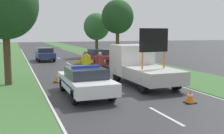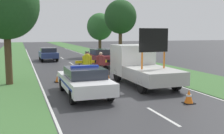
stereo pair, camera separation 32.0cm
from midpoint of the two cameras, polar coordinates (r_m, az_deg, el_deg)
The scene contains 18 objects.
ground_plane at distance 13.41m, azimuth 2.69°, elevation -5.54°, with size 160.00×160.00×0.00m, color #333335.
lane_markings at distance 24.26m, azimuth -7.54°, elevation 0.23°, with size 7.54×57.49×0.01m.
grass_verge_left at distance 32.26m, azimuth -21.38°, elevation 1.57°, with size 4.53×120.00×0.03m.
grass_verge_right at distance 34.07m, azimuth -0.47°, elevation 2.36°, with size 4.53×120.00×0.03m.
police_car at distance 12.70m, azimuth -5.34°, elevation -2.95°, with size 1.92×4.65×1.47m.
work_truck at distance 15.67m, azimuth 6.63°, elevation 0.44°, with size 2.24×5.52×3.25m.
road_barrier at distance 18.45m, azimuth -3.33°, elevation 0.88°, with size 2.73×0.08×1.10m.
police_officer at distance 17.72m, azimuth -4.92°, elevation 1.11°, with size 0.64×0.41×1.80m.
pedestrian_civilian at distance 17.53m, azimuth -1.94°, elevation 0.94°, with size 0.63×0.40×1.76m.
traffic_cone_near_police at distance 15.26m, azimuth -0.15°, elevation -2.83°, with size 0.42×0.42×0.59m.
traffic_cone_centre_front at distance 11.79m, azimuth 17.15°, elevation -6.16°, with size 0.44×0.44×0.61m.
traffic_cone_near_truck at distance 16.40m, azimuth -10.95°, elevation -2.00°, with size 0.53×0.53×0.73m.
traffic_cone_behind_barrier at distance 14.51m, azimuth -0.57°, elevation -3.53°, with size 0.36×0.36×0.51m.
queued_car_wagon_maroon at distance 23.62m, azimuth -1.98°, elevation 2.10°, with size 1.87×4.42×1.58m.
queued_car_hatch_blue at distance 29.38m, azimuth -13.41°, elevation 2.82°, with size 1.79×3.94×1.42m.
roadside_tree_near_left at distance 16.25m, azimuth -21.61°, elevation 12.43°, with size 3.74×3.74×6.56m.
roadside_tree_near_right at distance 28.59m, azimuth 2.17°, elevation 10.80°, with size 3.45×3.45×6.55m.
roadside_tree_mid_left at distance 33.05m, azimuth -2.39°, elevation 8.74°, with size 3.20×3.20×5.49m.
Camera 2 is at (-4.78, -12.16, 2.99)m, focal length 42.00 mm.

